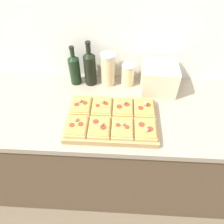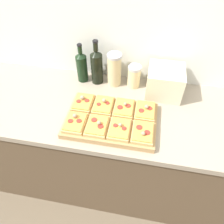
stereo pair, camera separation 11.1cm
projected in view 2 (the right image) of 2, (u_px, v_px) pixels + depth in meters
The scene contains 17 objects.
ground_plane at pixel (101, 211), 1.81m from camera, with size 12.00×12.00×0.00m, color brown.
wall_back at pixel (117, 29), 1.36m from camera, with size 6.00×0.06×2.50m.
kitchen_counter at pixel (108, 148), 1.69m from camera, with size 2.63×0.67×0.91m.
cutting_board at pixel (111, 120), 1.26m from camera, with size 0.52×0.34×0.03m, color tan.
pizza_slice_back_left at pixel (83, 102), 1.32m from camera, with size 0.12×0.15×0.06m.
pizza_slice_back_midleft at pixel (103, 105), 1.30m from camera, with size 0.12×0.15×0.05m.
pizza_slice_back_midright at pixel (124, 108), 1.29m from camera, with size 0.12×0.15×0.05m.
pizza_slice_back_right at pixel (145, 111), 1.27m from camera, with size 0.12×0.15×0.05m.
pizza_slice_front_left at pixel (75, 122), 1.21m from camera, with size 0.12×0.15×0.05m.
pizza_slice_front_midleft at pixel (97, 126), 1.19m from camera, with size 0.12×0.15×0.05m.
pizza_slice_front_midright at pixel (120, 129), 1.18m from camera, with size 0.12×0.15×0.05m.
pizza_slice_front_right at pixel (143, 132), 1.16m from camera, with size 0.12×0.15×0.05m.
olive_oil_bottle at pixel (82, 66), 1.47m from camera, with size 0.07×0.07×0.27m.
wine_bottle at pixel (97, 66), 1.44m from camera, with size 0.08×0.08×0.31m.
grain_jar_tall at pixel (114, 70), 1.44m from camera, with size 0.09×0.09×0.23m.
grain_jar_short at pixel (134, 76), 1.45m from camera, with size 0.09×0.09×0.16m.
toaster_oven at pixel (165, 82), 1.38m from camera, with size 0.25×0.21×0.19m.
Camera 2 is at (0.21, -0.62, 1.88)m, focal length 35.00 mm.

